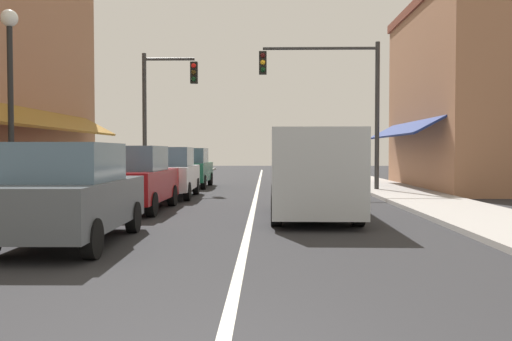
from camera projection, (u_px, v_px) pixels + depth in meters
The scene contains 13 objects.
ground_plane at pixel (257, 192), 21.79m from camera, with size 80.00×80.00×0.00m, color #28282B.
sidewalk_left at pixel (120, 190), 21.89m from camera, with size 2.60×56.00×0.12m, color gray.
sidewalk_right at pixel (395, 191), 21.68m from camera, with size 2.60×56.00×0.12m, color #A39E99.
lane_center_stripe at pixel (257, 192), 21.79m from camera, with size 0.14×52.00×0.01m, color silver.
storefront_right_block at pixel (470, 94), 23.47m from camera, with size 6.04×10.20×8.15m.
parked_car_nearest_left at pixel (69, 194), 9.49m from camera, with size 1.83×4.12×1.77m.
parked_car_second_left at pixel (134, 179), 14.82m from camera, with size 1.84×4.13×1.77m.
parked_car_third_left at pixel (169, 173), 19.15m from camera, with size 1.86×4.14×1.77m.
parked_car_far_left at pixel (189, 168), 24.62m from camera, with size 1.80×4.11×1.77m.
van_in_lane at pixel (312, 171), 13.37m from camera, with size 2.05×5.20×2.12m.
traffic_signal_mast_arm at pixel (337, 90), 21.71m from camera, with size 4.81×0.50×5.98m.
traffic_signal_left_corner at pixel (161, 101), 23.06m from camera, with size 2.38×0.50×5.77m.
street_lamp_left_near at pixel (10, 80), 11.63m from camera, with size 0.36×0.36×4.64m.
Camera 1 is at (0.37, -3.74, 1.62)m, focal length 38.32 mm.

